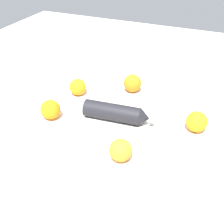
{
  "coord_description": "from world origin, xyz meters",
  "views": [
    {
      "loc": [
        0.32,
        -0.86,
        0.64
      ],
      "look_at": [
        -0.03,
        -0.04,
        0.03
      ],
      "focal_mm": 44.81,
      "sensor_mm": 36.0,
      "label": 1
    }
  ],
  "objects_px": {
    "water_bottle": "(117,113)",
    "orange_1": "(197,122)",
    "orange_3": "(50,110)",
    "orange_4": "(78,87)",
    "orange_0": "(121,150)",
    "orange_2": "(132,83)"
  },
  "relations": [
    {
      "from": "orange_1",
      "to": "orange_2",
      "type": "distance_m",
      "value": 0.36
    },
    {
      "from": "orange_2",
      "to": "orange_0",
      "type": "bearing_deg",
      "value": -75.3
    },
    {
      "from": "orange_3",
      "to": "orange_1",
      "type": "bearing_deg",
      "value": 14.74
    },
    {
      "from": "water_bottle",
      "to": "orange_0",
      "type": "height_order",
      "value": "orange_0"
    },
    {
      "from": "orange_3",
      "to": "orange_4",
      "type": "bearing_deg",
      "value": 87.3
    },
    {
      "from": "orange_0",
      "to": "orange_1",
      "type": "bearing_deg",
      "value": 51.34
    },
    {
      "from": "orange_0",
      "to": "orange_3",
      "type": "bearing_deg",
      "value": 162.05
    },
    {
      "from": "orange_3",
      "to": "orange_4",
      "type": "height_order",
      "value": "orange_3"
    },
    {
      "from": "water_bottle",
      "to": "orange_2",
      "type": "relative_size",
      "value": 3.47
    },
    {
      "from": "orange_1",
      "to": "orange_2",
      "type": "xyz_separation_m",
      "value": [
        -0.31,
        0.18,
        0.0
      ]
    },
    {
      "from": "orange_1",
      "to": "orange_2",
      "type": "height_order",
      "value": "orange_2"
    },
    {
      "from": "orange_4",
      "to": "orange_3",
      "type": "bearing_deg",
      "value": -92.7
    },
    {
      "from": "orange_0",
      "to": "orange_4",
      "type": "distance_m",
      "value": 0.45
    },
    {
      "from": "orange_0",
      "to": "orange_3",
      "type": "height_order",
      "value": "orange_3"
    },
    {
      "from": "water_bottle",
      "to": "orange_3",
      "type": "xyz_separation_m",
      "value": [
        -0.24,
        -0.09,
        0.0
      ]
    },
    {
      "from": "orange_1",
      "to": "orange_3",
      "type": "xyz_separation_m",
      "value": [
        -0.54,
        -0.14,
        -0.0
      ]
    },
    {
      "from": "orange_3",
      "to": "orange_4",
      "type": "relative_size",
      "value": 1.05
    },
    {
      "from": "water_bottle",
      "to": "orange_1",
      "type": "relative_size",
      "value": 3.59
    },
    {
      "from": "orange_0",
      "to": "orange_3",
      "type": "xyz_separation_m",
      "value": [
        -0.34,
        0.11,
        0.0
      ]
    },
    {
      "from": "orange_1",
      "to": "orange_2",
      "type": "bearing_deg",
      "value": 149.77
    },
    {
      "from": "orange_4",
      "to": "orange_0",
      "type": "bearing_deg",
      "value": -43.51
    },
    {
      "from": "water_bottle",
      "to": "orange_0",
      "type": "relative_size",
      "value": 3.73
    }
  ]
}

